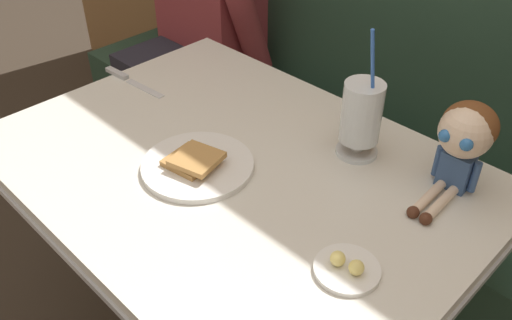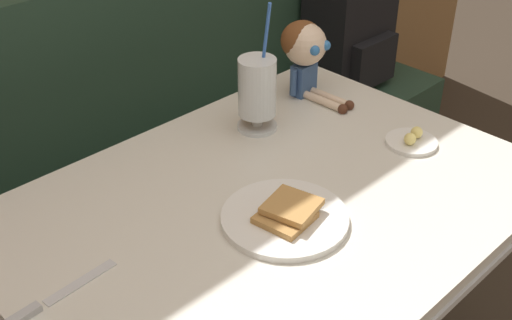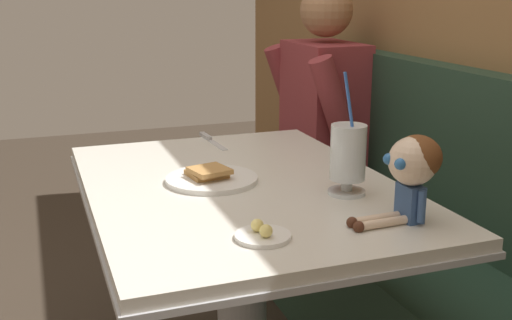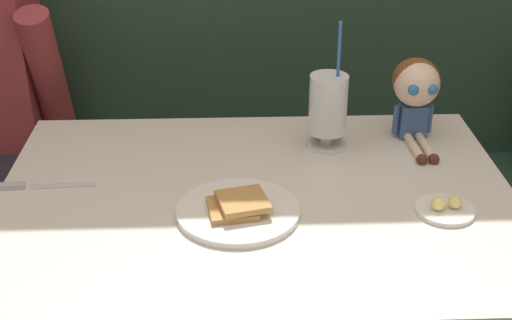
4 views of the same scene
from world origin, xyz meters
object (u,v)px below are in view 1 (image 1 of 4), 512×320
(toast_plate, at_px, (197,164))
(milkshake_glass, at_px, (361,115))
(butter_saucer, at_px, (347,268))
(butter_knife, at_px, (124,77))
(diner_patron, at_px, (202,3))
(seated_doll, at_px, (465,136))

(toast_plate, bearing_deg, milkshake_glass, 54.10)
(butter_saucer, relative_size, butter_knife, 0.51)
(butter_saucer, bearing_deg, butter_knife, 171.60)
(toast_plate, xyz_separation_m, diner_patron, (-0.74, 0.65, -0.01))
(toast_plate, bearing_deg, diner_patron, 138.69)
(butter_knife, xyz_separation_m, diner_patron, (-0.28, 0.53, -0.00))
(toast_plate, height_order, seated_doll, seated_doll)
(milkshake_glass, height_order, butter_saucer, milkshake_glass)
(milkshake_glass, xyz_separation_m, butter_saucer, (0.20, -0.30, -0.09))
(milkshake_glass, distance_m, seated_doll, 0.22)
(milkshake_glass, relative_size, diner_patron, 0.39)
(diner_patron, bearing_deg, seated_doll, -14.77)
(toast_plate, relative_size, butter_saucer, 2.08)
(butter_knife, bearing_deg, seated_doll, 13.74)
(diner_patron, bearing_deg, butter_knife, -62.27)
(toast_plate, xyz_separation_m, butter_knife, (-0.46, 0.12, -0.01))
(butter_saucer, xyz_separation_m, butter_knife, (-0.88, 0.13, -0.00))
(butter_knife, distance_m, seated_doll, 0.93)
(butter_saucer, distance_m, seated_doll, 0.37)
(diner_patron, bearing_deg, butter_saucer, -29.57)
(toast_plate, bearing_deg, butter_knife, 165.05)
(butter_knife, height_order, diner_patron, diner_patron)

